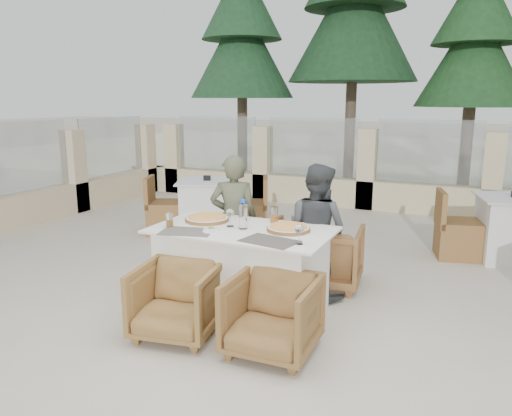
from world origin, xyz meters
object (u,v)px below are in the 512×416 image
at_px(diner_right, 317,231).
at_px(armchair_far_right, 328,256).
at_px(beer_glass_right, 274,215).
at_px(beer_glass_left, 170,220).
at_px(bg_table_b, 512,229).
at_px(dining_table, 242,270).
at_px(bg_table_a, 208,207).
at_px(water_bottle, 243,214).
at_px(olive_dish, 211,229).
at_px(diner_left, 234,220).
at_px(pizza_right, 288,228).
at_px(wine_glass_centre, 230,217).
at_px(wine_glass_corner, 299,233).
at_px(armchair_far_left, 243,245).
at_px(armchair_near_left, 177,301).
at_px(pizza_left, 207,218).
at_px(armchair_near_right, 272,315).

bearing_deg(diner_right, armchair_far_right, -77.91).
bearing_deg(beer_glass_right, beer_glass_left, -146.23).
bearing_deg(bg_table_b, dining_table, -144.85).
bearing_deg(bg_table_a, water_bottle, -77.05).
xyz_separation_m(armchair_far_right, diner_right, (-0.03, -0.32, 0.34)).
bearing_deg(beer_glass_right, olive_dish, -125.00).
bearing_deg(diner_left, pizza_right, 126.11).
height_order(water_bottle, wine_glass_centre, water_bottle).
distance_m(dining_table, wine_glass_centre, 0.50).
bearing_deg(water_bottle, wine_glass_corner, -21.80).
relative_size(dining_table, pizza_right, 4.18).
bearing_deg(bg_table_a, armchair_far_left, -71.18).
distance_m(beer_glass_right, armchair_near_left, 1.22).
xyz_separation_m(pizza_right, diner_right, (0.10, 0.51, -0.14)).
bearing_deg(olive_dish, wine_glass_centre, 74.12).
distance_m(bg_table_a, bg_table_b, 3.96).
bearing_deg(wine_glass_centre, bg_table_b, 47.16).
relative_size(armchair_far_right, armchair_near_left, 1.05).
bearing_deg(armchair_far_left, diner_right, 162.80).
bearing_deg(pizza_right, armchair_far_right, 81.01).
height_order(water_bottle, bg_table_b, water_bottle).
height_order(wine_glass_corner, bg_table_b, wine_glass_corner).
bearing_deg(armchair_far_left, pizza_right, 135.83).
distance_m(water_bottle, armchair_near_left, 0.95).
distance_m(pizza_right, diner_left, 0.95).
relative_size(pizza_left, pizza_right, 1.09).
xyz_separation_m(pizza_right, diner_left, (-0.79, 0.50, -0.12)).
distance_m(dining_table, armchair_near_right, 0.83).
bearing_deg(diner_left, water_bottle, 101.99).
height_order(wine_glass_corner, armchair_near_right, wine_glass_corner).
xyz_separation_m(pizza_right, bg_table_b, (1.89, 2.54, -0.41)).
xyz_separation_m(water_bottle, olive_dish, (-0.21, -0.21, -0.11)).
distance_m(wine_glass_corner, armchair_far_left, 1.64).
bearing_deg(beer_glass_left, armchair_near_right, -19.15).
bearing_deg(beer_glass_left, wine_glass_corner, -1.48).
bearing_deg(wine_glass_centre, pizza_left, 161.42).
bearing_deg(olive_dish, armchair_near_right, -28.55).
xyz_separation_m(dining_table, diner_right, (0.50, 0.62, 0.27)).
bearing_deg(water_bottle, pizza_right, 14.25).
height_order(beer_glass_left, olive_dish, beer_glass_left).
distance_m(pizza_left, bg_table_a, 2.45).
bearing_deg(olive_dish, bg_table_b, 48.84).
distance_m(armchair_far_right, armchair_near_left, 1.80).
bearing_deg(armchair_far_right, diner_right, 77.50).
xyz_separation_m(beer_glass_right, armchair_far_left, (-0.60, 0.57, -0.52)).
height_order(dining_table, bg_table_b, same).
xyz_separation_m(water_bottle, armchair_far_left, (-0.43, 0.89, -0.58)).
height_order(wine_glass_centre, beer_glass_left, wine_glass_centre).
bearing_deg(water_bottle, diner_right, 51.06).
relative_size(dining_table, armchair_near_right, 2.41).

